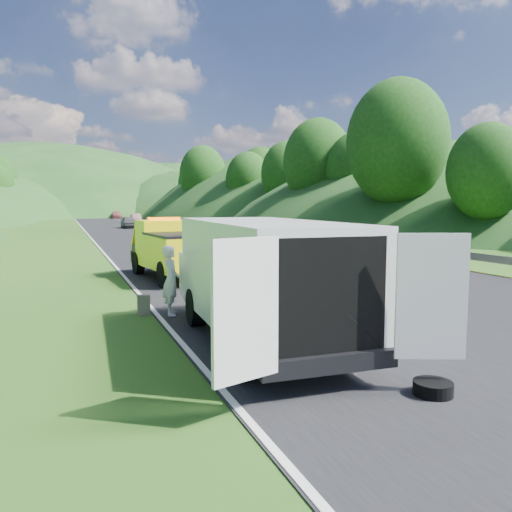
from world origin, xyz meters
name	(u,v)px	position (x,y,z in m)	size (l,w,h in m)	color
ground	(298,306)	(0.00, 0.00, 0.00)	(320.00, 320.00, 0.00)	#38661E
road_surface	(156,231)	(3.00, 40.00, 0.01)	(14.00, 200.00, 0.02)	black
guardrail	(194,225)	(10.30, 52.50, 0.00)	(0.06, 140.00, 1.52)	gray
tree_line_right	(262,222)	(23.00, 60.00, 0.00)	(14.00, 140.00, 14.00)	#265719
hills_backdrop	(109,214)	(6.50, 134.70, 0.00)	(201.00, 288.60, 44.00)	#2D5B23
tow_truck	(172,249)	(-2.23, 6.33, 1.13)	(2.51, 5.56, 2.32)	black
white_van	(261,274)	(-2.33, -3.01, 1.42)	(3.86, 7.16, 2.51)	black
woman	(171,315)	(-3.56, 0.09, 0.00)	(0.65, 0.47, 1.77)	silver
child	(244,308)	(-1.53, 0.23, 0.00)	(0.51, 0.39, 1.04)	#CABB6B
worker	(333,369)	(-1.80, -5.06, 0.00)	(1.23, 0.71, 1.91)	black
suitcase	(144,305)	(-4.21, 0.39, 0.26)	(0.33, 0.18, 0.53)	#66614C
spare_tire	(433,396)	(-1.03, -6.64, 0.00)	(0.59, 0.59, 0.20)	black
passing_suv	(305,264)	(4.50, 8.53, 0.00)	(2.52, 5.46, 1.52)	black
dist_car_a	(129,228)	(1.21, 47.28, 0.00)	(1.67, 4.15, 1.41)	#48494D
dist_car_b	(136,222)	(4.78, 67.90, 0.00)	(1.35, 3.86, 1.27)	#7C5353
dist_car_c	(117,218)	(3.82, 87.62, 0.00)	(1.87, 4.60, 1.33)	#934E49
dist_car_d	(110,216)	(3.95, 103.76, 0.00)	(1.67, 4.15, 1.41)	#335863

